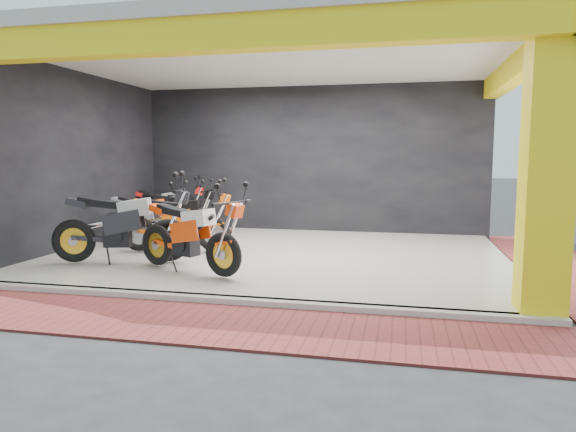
# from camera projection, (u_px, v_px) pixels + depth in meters

# --- Properties ---
(ground) EXTENTS (80.00, 80.00, 0.00)m
(ground) POSITION_uv_depth(u_px,v_px,m) (247.00, 285.00, 7.47)
(ground) COLOR #2D2D30
(ground) RESTS_ON ground
(showroom_floor) EXTENTS (8.00, 6.00, 0.10)m
(showroom_floor) POSITION_uv_depth(u_px,v_px,m) (279.00, 256.00, 9.40)
(showroom_floor) COLOR silver
(showroom_floor) RESTS_ON ground
(showroom_ceiling) EXTENTS (8.40, 6.40, 0.20)m
(showroom_ceiling) POSITION_uv_depth(u_px,v_px,m) (279.00, 57.00, 8.99)
(showroom_ceiling) COLOR beige
(showroom_ceiling) RESTS_ON corner_column
(back_wall) EXTENTS (8.20, 0.20, 3.50)m
(back_wall) POSITION_uv_depth(u_px,v_px,m) (309.00, 161.00, 12.21)
(back_wall) COLOR black
(back_wall) RESTS_ON ground
(left_wall) EXTENTS (0.20, 6.20, 3.50)m
(left_wall) POSITION_uv_depth(u_px,v_px,m) (77.00, 162.00, 10.09)
(left_wall) COLOR black
(left_wall) RESTS_ON ground
(corner_column) EXTENTS (0.50, 0.50, 3.50)m
(corner_column) POSITION_uv_depth(u_px,v_px,m) (547.00, 166.00, 5.73)
(corner_column) COLOR yellow
(corner_column) RESTS_ON ground
(header_beam_front) EXTENTS (8.40, 0.30, 0.40)m
(header_beam_front) POSITION_uv_depth(u_px,v_px,m) (219.00, 35.00, 6.12)
(header_beam_front) COLOR yellow
(header_beam_front) RESTS_ON corner_column
(header_beam_right) EXTENTS (0.30, 6.40, 0.40)m
(header_beam_right) POSITION_uv_depth(u_px,v_px,m) (523.00, 65.00, 8.16)
(header_beam_right) COLOR yellow
(header_beam_right) RESTS_ON corner_column
(floor_kerb) EXTENTS (8.00, 0.20, 0.10)m
(floor_kerb) POSITION_uv_depth(u_px,v_px,m) (223.00, 300.00, 6.47)
(floor_kerb) COLOR silver
(floor_kerb) RESTS_ON ground
(paver_front) EXTENTS (9.00, 1.40, 0.03)m
(paver_front) POSITION_uv_depth(u_px,v_px,m) (199.00, 322.00, 5.72)
(paver_front) COLOR maroon
(paver_front) RESTS_ON ground
(paver_right) EXTENTS (1.40, 7.00, 0.03)m
(paver_right) POSITION_uv_depth(u_px,v_px,m) (565.00, 270.00, 8.36)
(paver_right) COLOR maroon
(paver_right) RESTS_ON ground
(moto_hero) EXTENTS (2.33, 1.58, 1.34)m
(moto_hero) POSITION_uv_depth(u_px,v_px,m) (223.00, 233.00, 7.35)
(moto_hero) COLOR #FA420A
(moto_hero) RESTS_ON showroom_floor
(moto_row_a) EXTENTS (2.52, 1.47, 1.45)m
(moto_row_a) POSITION_uv_depth(u_px,v_px,m) (168.00, 219.00, 8.44)
(moto_row_a) COLOR black
(moto_row_a) RESTS_ON showroom_floor
(moto_row_b) EXTENTS (2.25, 1.20, 1.30)m
(moto_row_b) POSITION_uv_depth(u_px,v_px,m) (213.00, 217.00, 9.37)
(moto_row_b) COLOR #FD670A
(moto_row_b) RESTS_ON showroom_floor
(moto_row_c) EXTENTS (2.09, 0.97, 1.23)m
(moto_row_c) POSITION_uv_depth(u_px,v_px,m) (172.00, 215.00, 10.07)
(moto_row_c) COLOR #9C9FA3
(moto_row_c) RESTS_ON showroom_floor
(moto_row_d) EXTENTS (2.01, 0.79, 1.22)m
(moto_row_d) POSITION_uv_depth(u_px,v_px,m) (201.00, 209.00, 11.30)
(moto_row_d) COLOR black
(moto_row_d) RESTS_ON showroom_floor
(moto_row_e) EXTENTS (2.16, 1.18, 1.25)m
(moto_row_e) POSITION_uv_depth(u_px,v_px,m) (191.00, 204.00, 12.27)
(moto_row_e) COLOR red
(moto_row_e) RESTS_ON showroom_floor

